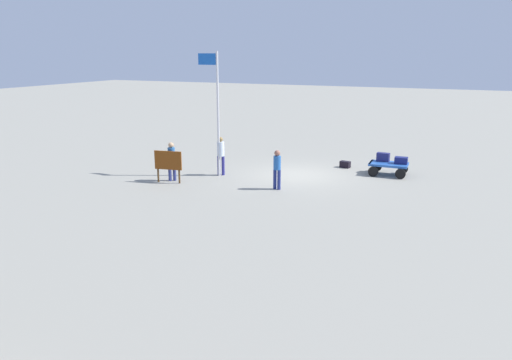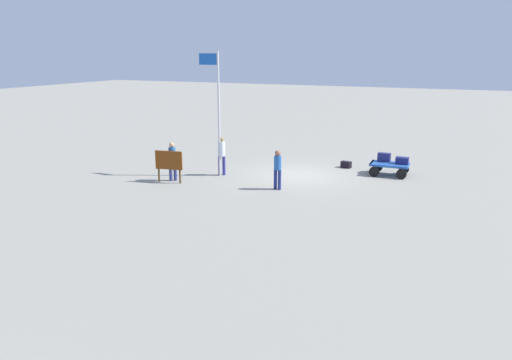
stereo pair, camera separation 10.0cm
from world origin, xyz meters
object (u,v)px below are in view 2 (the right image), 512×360
at_px(luggage_cart, 389,166).
at_px(suitcase_grey, 402,161).
at_px(worker_trailing, 222,153).
at_px(worker_lead, 278,167).
at_px(suitcase_dark, 384,157).
at_px(flagpole, 217,105).
at_px(worker_supervisor, 172,159).
at_px(signboard, 169,162).
at_px(suitcase_maroon, 346,165).

relative_size(luggage_cart, suitcase_grey, 3.03).
bearing_deg(worker_trailing, worker_lead, 159.81).
height_order(luggage_cart, worker_trailing, worker_trailing).
relative_size(luggage_cart, worker_lead, 1.07).
bearing_deg(suitcase_grey, suitcase_dark, -12.28).
distance_m(suitcase_grey, flagpole, 8.77).
xyz_separation_m(suitcase_grey, worker_supervisor, (9.05, 5.03, 0.28)).
relative_size(suitcase_grey, worker_trailing, 0.32).
xyz_separation_m(suitcase_grey, worker_lead, (4.33, 4.45, 0.23)).
distance_m(worker_supervisor, flagpole, 3.10).
bearing_deg(signboard, worker_trailing, -124.76).
distance_m(luggage_cart, signboard, 9.98).
xyz_separation_m(luggage_cart, worker_trailing, (7.01, 3.16, 0.62)).
distance_m(worker_lead, flagpole, 4.21).
bearing_deg(suitcase_dark, signboard, 34.15).
xyz_separation_m(luggage_cart, signboard, (8.47, 5.26, 0.50)).
bearing_deg(worker_lead, suitcase_maroon, -107.94).
bearing_deg(worker_trailing, flagpole, 41.16).
bearing_deg(signboard, worker_lead, -169.02).
bearing_deg(signboard, flagpole, -123.74).
height_order(luggage_cart, worker_supervisor, worker_supervisor).
relative_size(suitcase_dark, worker_trailing, 0.33).
height_order(suitcase_dark, worker_supervisor, worker_supervisor).
xyz_separation_m(suitcase_maroon, signboard, (6.31, 5.92, 0.76)).
distance_m(suitcase_grey, signboard, 10.49).
relative_size(worker_lead, signboard, 1.18).
relative_size(luggage_cart, worker_trailing, 0.98).
xyz_separation_m(suitcase_maroon, worker_trailing, (4.85, 3.83, 0.88)).
xyz_separation_m(flagpole, signboard, (1.32, 1.98, -2.32)).
bearing_deg(suitcase_grey, worker_trailing, 23.35).
relative_size(suitcase_maroon, worker_trailing, 0.30).
bearing_deg(worker_lead, worker_trailing, -20.19).
bearing_deg(worker_supervisor, suitcase_grey, -150.95).
bearing_deg(luggage_cart, suitcase_dark, -44.10).
relative_size(luggage_cart, worker_supervisor, 1.02).
bearing_deg(signboard, suitcase_maroon, -136.81).
xyz_separation_m(luggage_cart, suitcase_dark, (0.29, -0.28, 0.35)).
distance_m(luggage_cart, suitcase_dark, 0.54).
xyz_separation_m(suitcase_maroon, worker_supervisor, (6.35, 5.59, 0.84)).
distance_m(suitcase_maroon, flagpole, 7.06).
bearing_deg(flagpole, worker_supervisor, 50.49).
distance_m(luggage_cart, suitcase_maroon, 2.27).
height_order(worker_supervisor, flagpole, flagpole).
relative_size(suitcase_maroon, flagpole, 0.10).
xyz_separation_m(suitcase_grey, worker_trailing, (7.56, 3.26, 0.32)).
bearing_deg(luggage_cart, worker_supervisor, 30.09).
height_order(suitcase_dark, suitcase_grey, suitcase_dark).
relative_size(suitcase_grey, signboard, 0.41).
bearing_deg(flagpole, luggage_cart, -155.35).
relative_size(worker_supervisor, signboard, 1.23).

